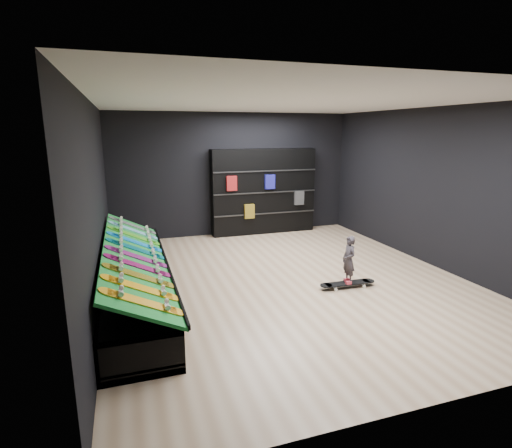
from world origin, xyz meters
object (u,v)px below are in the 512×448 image
object	(u,v)px
back_shelving	(263,191)
child	(348,269)
display_rack	(135,283)
floor_skateboard	(347,285)

from	to	relation	value
back_shelving	child	world-z (taller)	back_shelving
back_shelving	display_rack	bearing A→B (deg)	-134.63
display_rack	floor_skateboard	size ratio (longest dim) A/B	4.59
back_shelving	child	bearing A→B (deg)	-88.55
display_rack	child	distance (m)	3.44
back_shelving	child	distance (m)	4.04
display_rack	child	world-z (taller)	child
floor_skateboard	display_rack	bearing A→B (deg)	171.52
child	display_rack	bearing A→B (deg)	-100.28
display_rack	back_shelving	world-z (taller)	back_shelving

